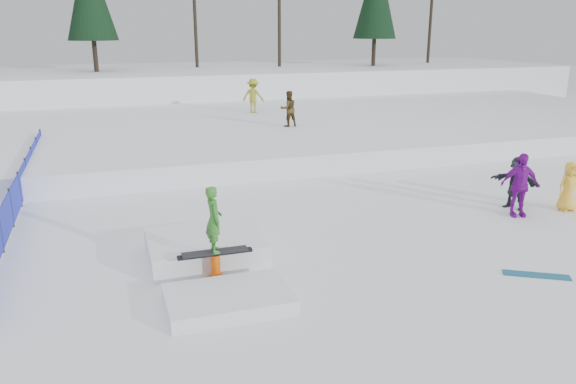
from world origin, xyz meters
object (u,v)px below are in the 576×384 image
object	(u,v)px
spectator_purple	(519,185)
spectator_dark	(516,183)
safety_fence	(20,189)
jib_rail_feature	(211,258)
walker_ygreen	(253,96)
walker_olive	(288,109)
spectator_yellow	(569,186)

from	to	relation	value
spectator_purple	spectator_dark	xyz separation A→B (m)	(0.40, 0.60, -0.13)
safety_fence	jib_rail_feature	xyz separation A→B (m)	(4.57, -6.41, -0.25)
walker_ygreen	spectator_dark	distance (m)	16.63
walker_olive	spectator_dark	bearing A→B (deg)	100.59
walker_ygreen	spectator_yellow	size ratio (longest dim) A/B	1.22
safety_fence	walker_olive	distance (m)	12.67
spectator_purple	jib_rail_feature	xyz separation A→B (m)	(-9.11, -0.97, -0.62)
spectator_purple	spectator_yellow	bearing A→B (deg)	14.69
spectator_dark	spectator_yellow	bearing A→B (deg)	36.47
walker_ygreen	jib_rail_feature	distance (m)	18.71
walker_olive	walker_ygreen	xyz separation A→B (m)	(-0.41, 4.72, 0.08)
spectator_dark	jib_rail_feature	bearing A→B (deg)	-107.97
walker_ygreen	safety_fence	bearing A→B (deg)	78.52
walker_ygreen	spectator_purple	world-z (taller)	walker_ygreen
walker_olive	spectator_yellow	size ratio (longest dim) A/B	1.10
spectator_purple	jib_rail_feature	bearing A→B (deg)	-157.17
walker_olive	spectator_purple	xyz separation A→B (m)	(2.93, -12.05, -0.70)
safety_fence	jib_rail_feature	distance (m)	7.88
walker_ygreen	spectator_yellow	world-z (taller)	walker_ygreen
walker_ygreen	spectator_yellow	bearing A→B (deg)	137.73
walker_ygreen	spectator_dark	bearing A→B (deg)	133.93
walker_ygreen	jib_rail_feature	bearing A→B (deg)	102.90
walker_olive	walker_ygreen	bearing A→B (deg)	-90.71
spectator_yellow	jib_rail_feature	world-z (taller)	jib_rail_feature
spectator_dark	jib_rail_feature	distance (m)	9.65
safety_fence	spectator_purple	size ratio (longest dim) A/B	8.66
safety_fence	jib_rail_feature	world-z (taller)	jib_rail_feature
walker_olive	jib_rail_feature	xyz separation A→B (m)	(-6.18, -13.02, -1.31)
walker_ygreen	spectator_yellow	xyz separation A→B (m)	(5.08, -16.84, -0.96)
spectator_dark	walker_olive	bearing A→B (deg)	168.87
walker_olive	spectator_yellow	xyz separation A→B (m)	(4.68, -12.11, -0.88)
safety_fence	spectator_yellow	size ratio (longest dim) A/B	10.77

